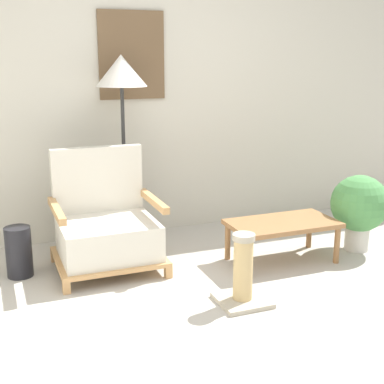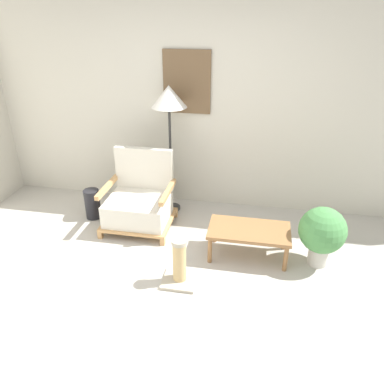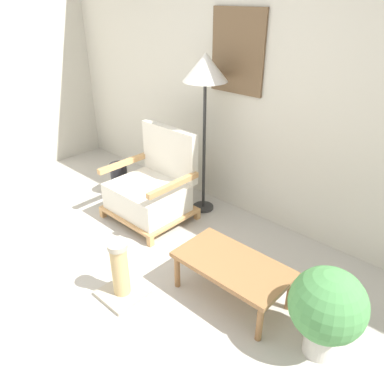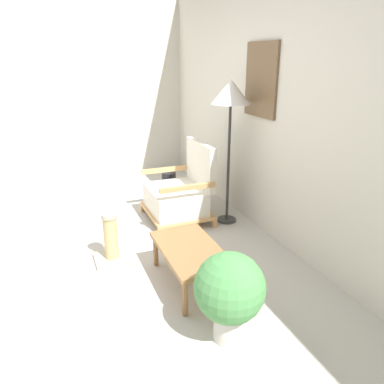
{
  "view_description": "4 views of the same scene",
  "coord_description": "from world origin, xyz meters",
  "views": [
    {
      "loc": [
        -1.4,
        -2.38,
        1.55
      ],
      "look_at": [
        0.02,
        1.25,
        0.55
      ],
      "focal_mm": 50.0,
      "sensor_mm": 36.0,
      "label": 1
    },
    {
      "loc": [
        0.69,
        -2.28,
        2.35
      ],
      "look_at": [
        0.02,
        1.25,
        0.55
      ],
      "focal_mm": 35.0,
      "sensor_mm": 36.0,
      "label": 2
    },
    {
      "loc": [
        1.89,
        -0.75,
        2.01
      ],
      "look_at": [
        0.02,
        1.25,
        0.55
      ],
      "focal_mm": 35.0,
      "sensor_mm": 36.0,
      "label": 3
    },
    {
      "loc": [
        3.15,
        0.02,
        1.76
      ],
      "look_at": [
        0.02,
        1.25,
        0.55
      ],
      "focal_mm": 35.0,
      "sensor_mm": 36.0,
      "label": 4
    }
  ],
  "objects": [
    {
      "name": "vase",
      "position": [
        -1.24,
        1.42,
        0.18
      ],
      "size": [
        0.19,
        0.19,
        0.37
      ],
      "primitive_type": "cylinder",
      "color": "black",
      "rests_on": "ground_plane"
    },
    {
      "name": "scratching_post",
      "position": [
        0.06,
        0.45,
        0.18
      ],
      "size": [
        0.32,
        0.32,
        0.47
      ],
      "color": "#B2A893",
      "rests_on": "ground_plane"
    },
    {
      "name": "floor_lamp",
      "position": [
        -0.35,
        1.82,
        1.38
      ],
      "size": [
        0.41,
        0.41,
        1.56
      ],
      "color": "#2D2D2D",
      "rests_on": "ground_plane"
    },
    {
      "name": "armchair",
      "position": [
        -0.62,
        1.35,
        0.3
      ],
      "size": [
        0.77,
        0.67,
        0.88
      ],
      "color": "tan",
      "rests_on": "ground_plane"
    },
    {
      "name": "ground_plane",
      "position": [
        0.0,
        0.0,
        0.0
      ],
      "size": [
        14.0,
        14.0,
        0.0
      ],
      "primitive_type": "plane",
      "color": "#B7B2A8"
    },
    {
      "name": "coffee_table",
      "position": [
        0.67,
        0.98,
        0.28
      ],
      "size": [
        0.83,
        0.46,
        0.32
      ],
      "color": "olive",
      "rests_on": "ground_plane"
    },
    {
      "name": "potted_plant",
      "position": [
        1.37,
        0.97,
        0.37
      ],
      "size": [
        0.46,
        0.46,
        0.62
      ],
      "color": "beige",
      "rests_on": "ground_plane"
    },
    {
      "name": "wall_back",
      "position": [
        -0.0,
        2.11,
        1.35
      ],
      "size": [
        8.0,
        0.09,
        2.7
      ],
      "color": "beige",
      "rests_on": "ground_plane"
    }
  ]
}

